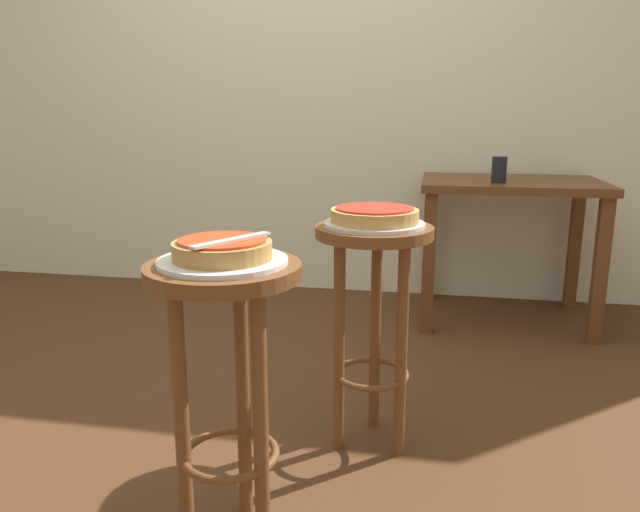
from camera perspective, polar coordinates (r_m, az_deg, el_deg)
ground_plane at (r=2.34m, az=-9.04°, el=-13.82°), size 6.00×6.00×0.00m
back_wall at (r=3.70m, az=-0.79°, el=20.10°), size 6.00×0.10×3.00m
stool_foreground at (r=1.46m, az=-8.86°, el=-8.32°), size 0.36×0.36×0.73m
serving_plate_foreground at (r=1.40m, az=-9.16°, el=-0.49°), size 0.30×0.30×0.01m
pizza_foreground at (r=1.39m, az=-9.20°, el=0.65°), size 0.23×0.23×0.05m
stool_middle at (r=1.90m, az=5.03°, el=-3.08°), size 0.36×0.36×0.73m
serving_plate_middle at (r=1.85m, az=5.16°, el=3.01°), size 0.31×0.31×0.01m
pizza_middle at (r=1.85m, az=5.17°, el=3.88°), size 0.27×0.27×0.05m
dining_table at (r=3.23m, az=17.46°, el=4.56°), size 0.88×0.65×0.74m
cup_near_edge at (r=3.05m, az=16.55°, el=7.82°), size 0.07×0.07×0.13m
condiment_shaker at (r=3.27m, az=16.42°, el=7.72°), size 0.04×0.04×0.08m
pizza_server_knife at (r=1.36m, az=-8.34°, el=1.51°), size 0.13×0.20×0.01m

